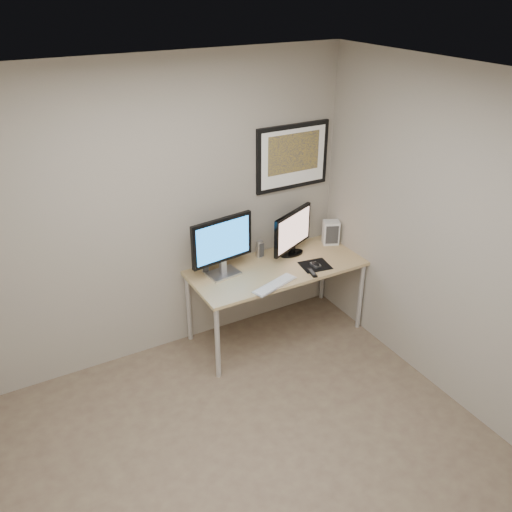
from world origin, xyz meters
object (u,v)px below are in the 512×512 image
(desk, at_px, (277,273))
(framed_art, at_px, (293,157))
(speaker_left, at_px, (205,263))
(keyboard, at_px, (275,285))
(fan_unit, at_px, (331,232))
(monitor_large, at_px, (222,244))
(monitor_tv, at_px, (293,232))
(speaker_right, at_px, (260,249))

(desk, relative_size, framed_art, 2.13)
(desk, bearing_deg, speaker_left, 158.18)
(keyboard, bearing_deg, framed_art, 31.00)
(fan_unit, bearing_deg, monitor_large, -153.23)
(desk, relative_size, fan_unit, 6.76)
(monitor_tv, distance_m, speaker_right, 0.35)
(speaker_right, xyz_separation_m, keyboard, (-0.15, -0.53, -0.07))
(speaker_left, bearing_deg, desk, -9.58)
(desk, xyz_separation_m, fan_unit, (0.71, 0.16, 0.18))
(monitor_large, xyz_separation_m, keyboard, (0.30, -0.39, -0.29))
(monitor_large, xyz_separation_m, monitor_tv, (0.74, 0.03, -0.06))
(desk, height_order, speaker_right, speaker_right)
(monitor_tv, height_order, speaker_left, monitor_tv)
(monitor_large, height_order, speaker_right, monitor_large)
(monitor_tv, xyz_separation_m, keyboard, (-0.44, -0.42, -0.23))
(speaker_left, distance_m, speaker_right, 0.57)
(speaker_left, relative_size, fan_unit, 0.71)
(speaker_left, xyz_separation_m, keyboard, (0.42, -0.52, -0.08))
(speaker_left, height_order, keyboard, speaker_left)
(speaker_left, bearing_deg, speaker_right, 13.02)
(speaker_left, relative_size, keyboard, 0.37)
(monitor_tv, bearing_deg, desk, -176.02)
(speaker_left, bearing_deg, monitor_large, -37.74)
(speaker_right, bearing_deg, desk, -83.87)
(speaker_left, height_order, fan_unit, fan_unit)
(framed_art, height_order, fan_unit, framed_art)
(monitor_large, bearing_deg, desk, -19.94)
(monitor_tv, height_order, fan_unit, monitor_tv)
(framed_art, xyz_separation_m, speaker_left, (-0.96, -0.09, -0.81))
(speaker_left, xyz_separation_m, fan_unit, (1.32, -0.08, 0.03))
(framed_art, xyz_separation_m, keyboard, (-0.54, -0.61, -0.88))
(framed_art, height_order, speaker_right, framed_art)
(speaker_left, distance_m, fan_unit, 1.32)
(framed_art, height_order, monitor_large, framed_art)
(monitor_large, height_order, fan_unit, monitor_large)
(monitor_tv, height_order, speaker_right, monitor_tv)
(framed_art, height_order, monitor_tv, framed_art)
(desk, bearing_deg, framed_art, 43.46)
(speaker_right, bearing_deg, monitor_tv, -23.79)
(desk, xyz_separation_m, monitor_large, (-0.49, 0.11, 0.37))
(desk, distance_m, framed_art, 1.07)
(framed_art, bearing_deg, desk, -136.54)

